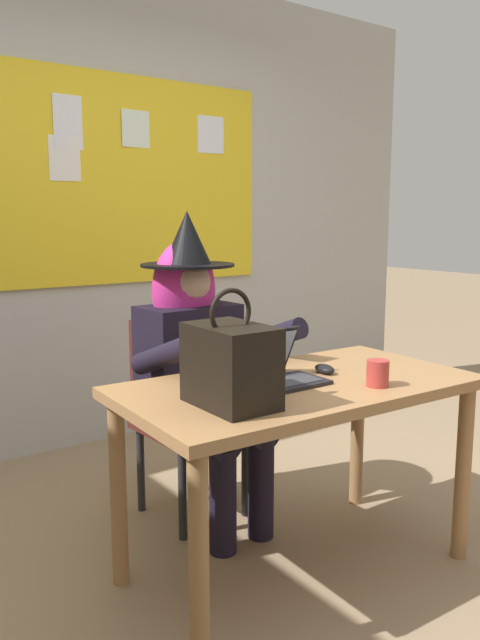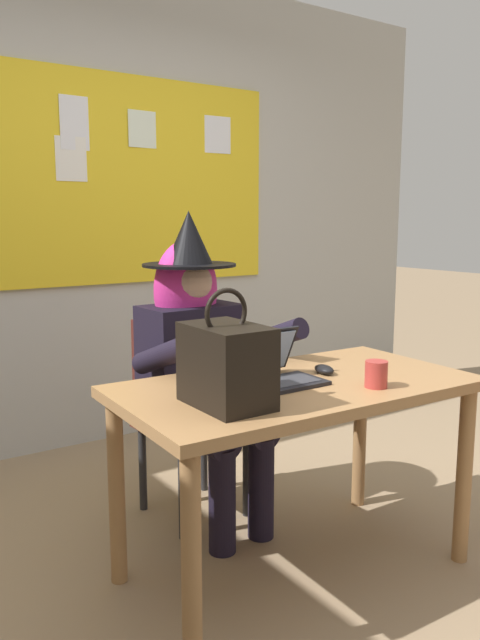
% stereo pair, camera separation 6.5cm
% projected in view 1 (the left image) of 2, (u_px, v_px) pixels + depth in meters
% --- Properties ---
extents(ground_plane, '(24.00, 24.00, 0.00)m').
position_uv_depth(ground_plane, '(291.00, 591.00, 2.26)').
color(ground_plane, '#937A5B').
extents(wall_back_bulletin, '(5.21, 1.99, 2.77)m').
position_uv_depth(wall_back_bulletin, '(78.00, 206.00, 3.56)').
color(wall_back_bulletin, '#B2B2AD').
rests_on(wall_back_bulletin, ground).
extents(desk_main, '(1.33, 0.75, 0.74)m').
position_uv_depth(desk_main, '(298.00, 408.00, 2.30)').
color(desk_main, '#A37547').
rests_on(desk_main, ground).
extents(chair_at_desk, '(0.44, 0.44, 0.89)m').
position_uv_depth(chair_at_desk, '(182.00, 404.00, 2.84)').
color(chair_at_desk, '#4C1E19').
rests_on(chair_at_desk, ground).
extents(person_costumed, '(0.61, 0.68, 1.37)m').
position_uv_depth(person_costumed, '(197.00, 350.00, 2.70)').
color(person_costumed, black).
rests_on(person_costumed, ground).
extents(laptop, '(0.27, 0.28, 0.19)m').
position_uv_depth(laptop, '(279.00, 370.00, 2.28)').
color(laptop, black).
rests_on(laptop, desk_main).
extents(computer_mouse, '(0.08, 0.11, 0.03)m').
position_uv_depth(computer_mouse, '(325.00, 369.00, 2.40)').
color(computer_mouse, black).
rests_on(computer_mouse, desk_main).
extents(handbag, '(0.20, 0.30, 0.38)m').
position_uv_depth(handbag, '(231.00, 364.00, 1.97)').
color(handbag, black).
rests_on(handbag, desk_main).
extents(coffee_mug, '(0.08, 0.08, 0.09)m').
position_uv_depth(coffee_mug, '(378.00, 373.00, 2.21)').
color(coffee_mug, '#B23833').
rests_on(coffee_mug, desk_main).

